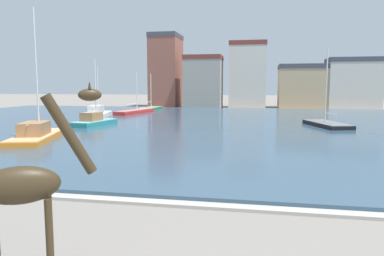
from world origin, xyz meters
name	(u,v)px	position (x,y,z in m)	size (l,w,h in m)	color
harbor_water	(244,124)	(0.00, 33.68, 0.13)	(84.38, 50.66, 0.26)	#334C60
quay_edge_coping	(212,206)	(0.00, 8.10, 0.06)	(84.38, 0.50, 0.12)	#ADA89E
giraffe_statue	(27,189)	(-2.87, 2.44, 2.15)	(2.20, 1.58, 4.21)	#382B19
sailboat_white	(98,114)	(-17.98, 37.75, 0.56)	(4.09, 9.91, 6.41)	white
sailboat_orange	(39,135)	(-14.23, 19.88, 0.53)	(4.53, 8.74, 9.59)	orange
sailboat_teal	(96,122)	(-14.26, 29.31, 0.52)	(2.89, 6.15, 6.64)	teal
sailboat_red	(138,112)	(-15.33, 44.74, 0.39)	(3.34, 9.59, 5.93)	red
sailboat_black	(324,125)	(7.63, 32.63, 0.35)	(4.06, 7.39, 7.43)	black
sailboat_green	(151,109)	(-15.51, 51.85, 0.36)	(2.57, 6.41, 5.97)	#236B42
townhouse_tall_gabled	(166,71)	(-16.29, 64.22, 6.88)	(5.35, 7.36, 13.74)	#8E5142
townhouse_narrow_midrow	(203,82)	(-8.65, 61.53, 4.74)	(6.78, 5.23, 9.45)	gray
townhouse_corner_house	(248,75)	(-0.75, 63.71, 6.00)	(6.68, 5.12, 11.98)	beige
townhouse_end_terrace	(303,86)	(9.25, 64.84, 3.93)	(9.01, 6.98, 7.83)	tan
townhouse_wide_warehouse	(352,83)	(17.44, 64.21, 4.44)	(8.78, 6.03, 8.86)	beige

